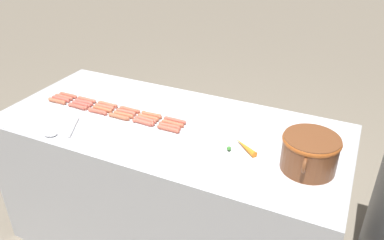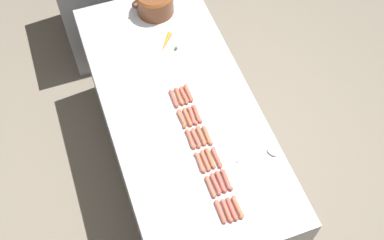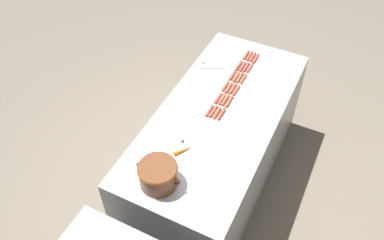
{
  "view_description": "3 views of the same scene",
  "coord_description": "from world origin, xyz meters",
  "px_view_note": "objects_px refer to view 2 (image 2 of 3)",
  "views": [
    {
      "loc": [
        1.65,
        0.92,
        2.0
      ],
      "look_at": [
        0.03,
        0.16,
        0.99
      ],
      "focal_mm": 35.54,
      "sensor_mm": 36.0,
      "label": 1
    },
    {
      "loc": [
        -0.49,
        -1.61,
        3.3
      ],
      "look_at": [
        0.01,
        -0.21,
        1.01
      ],
      "focal_mm": 44.35,
      "sensor_mm": 36.0,
      "label": 2
    },
    {
      "loc": [
        -0.78,
        2.06,
        3.13
      ],
      "look_at": [
        0.14,
        0.22,
        0.96
      ],
      "focal_mm": 37.01,
      "sensor_mm": 36.0,
      "label": 3
    }
  ],
  "objects_px": {
    "hot_dog_8": "(205,161)",
    "bean_pot": "(155,1)",
    "hot_dog_15": "(201,136)",
    "hot_dog_23": "(188,93)",
    "hot_dog_10": "(187,117)",
    "hot_dog_17": "(184,95)",
    "hot_dog_2": "(200,163)",
    "hot_dog_20": "(217,158)",
    "hot_dog_9": "(196,138)",
    "hot_dog_6": "(227,211)",
    "hot_dog_0": "(220,212)",
    "hot_dog_3": "(190,139)",
    "hot_dog_5": "(174,99)",
    "hot_dog_11": "(179,96)",
    "hot_dog_1": "(210,187)",
    "hot_dog_16": "(192,116)",
    "hot_dog_18": "(238,207)",
    "hot_dog_19": "(226,180)",
    "serving_spoon": "(265,151)",
    "hot_dog_12": "(232,209)",
    "hot_dog_7": "(216,184)",
    "hot_dog_13": "(221,182)",
    "hot_dog_4": "(182,119)",
    "hot_dog_14": "(210,158)",
    "hot_dog_21": "(207,135)",
    "carrot": "(166,43)",
    "hot_dog_22": "(197,114)"
  },
  "relations": [
    {
      "from": "hot_dog_18",
      "to": "hot_dog_21",
      "type": "distance_m",
      "value": 0.47
    },
    {
      "from": "hot_dog_15",
      "to": "hot_dog_23",
      "type": "relative_size",
      "value": 1.0
    },
    {
      "from": "hot_dog_9",
      "to": "hot_dog_6",
      "type": "bearing_deg",
      "value": -89.84
    },
    {
      "from": "hot_dog_4",
      "to": "hot_dog_9",
      "type": "relative_size",
      "value": 1.0
    },
    {
      "from": "hot_dog_22",
      "to": "bean_pot",
      "type": "height_order",
      "value": "bean_pot"
    },
    {
      "from": "hot_dog_19",
      "to": "hot_dog_20",
      "type": "bearing_deg",
      "value": 90.03
    },
    {
      "from": "hot_dog_17",
      "to": "hot_dog_5",
      "type": "bearing_deg",
      "value": -177.45
    },
    {
      "from": "hot_dog_5",
      "to": "hot_dog_23",
      "type": "distance_m",
      "value": 0.1
    },
    {
      "from": "hot_dog_18",
      "to": "hot_dog_10",
      "type": "bearing_deg",
      "value": 95.61
    },
    {
      "from": "hot_dog_0",
      "to": "hot_dog_8",
      "type": "xyz_separation_m",
      "value": [
        0.03,
        0.31,
        0.0
      ]
    },
    {
      "from": "hot_dog_5",
      "to": "hot_dog_23",
      "type": "relative_size",
      "value": 1.0
    },
    {
      "from": "hot_dog_20",
      "to": "hot_dog_15",
      "type": "bearing_deg",
      "value": 101.12
    },
    {
      "from": "hot_dog_16",
      "to": "hot_dog_17",
      "type": "distance_m",
      "value": 0.16
    },
    {
      "from": "hot_dog_2",
      "to": "hot_dog_5",
      "type": "bearing_deg",
      "value": 89.94
    },
    {
      "from": "hot_dog_2",
      "to": "hot_dog_17",
      "type": "distance_m",
      "value": 0.48
    },
    {
      "from": "hot_dog_5",
      "to": "hot_dog_15",
      "type": "relative_size",
      "value": 1.0
    },
    {
      "from": "hot_dog_2",
      "to": "hot_dog_19",
      "type": "bearing_deg",
      "value": -56.07
    },
    {
      "from": "hot_dog_8",
      "to": "bean_pot",
      "type": "height_order",
      "value": "bean_pot"
    },
    {
      "from": "hot_dog_18",
      "to": "hot_dog_3",
      "type": "bearing_deg",
      "value": 101.35
    },
    {
      "from": "serving_spoon",
      "to": "hot_dog_14",
      "type": "bearing_deg",
      "value": 169.19
    },
    {
      "from": "hot_dog_19",
      "to": "hot_dog_7",
      "type": "bearing_deg",
      "value": -176.68
    },
    {
      "from": "hot_dog_0",
      "to": "hot_dog_6",
      "type": "bearing_deg",
      "value": -11.6
    },
    {
      "from": "hot_dog_7",
      "to": "hot_dog_16",
      "type": "xyz_separation_m",
      "value": [
        0.03,
        0.47,
        0.0
      ]
    },
    {
      "from": "hot_dog_16",
      "to": "serving_spoon",
      "type": "bearing_deg",
      "value": -49.36
    },
    {
      "from": "hot_dog_7",
      "to": "hot_dog_10",
      "type": "xyz_separation_m",
      "value": [
        -0.0,
        0.47,
        0.0
      ]
    },
    {
      "from": "hot_dog_3",
      "to": "hot_dog_17",
      "type": "relative_size",
      "value": 1.0
    },
    {
      "from": "hot_dog_6",
      "to": "hot_dog_16",
      "type": "xyz_separation_m",
      "value": [
        0.03,
        0.63,
        0.0
      ]
    },
    {
      "from": "hot_dog_8",
      "to": "hot_dog_3",
      "type": "bearing_deg",
      "value": 101.31
    },
    {
      "from": "hot_dog_9",
      "to": "hot_dog_19",
      "type": "relative_size",
      "value": 1.0
    },
    {
      "from": "hot_dog_8",
      "to": "hot_dog_12",
      "type": "height_order",
      "value": "same"
    },
    {
      "from": "hot_dog_0",
      "to": "hot_dog_17",
      "type": "xyz_separation_m",
      "value": [
        0.07,
        0.79,
        0.0
      ]
    },
    {
      "from": "hot_dog_10",
      "to": "hot_dog_17",
      "type": "relative_size",
      "value": 1.0
    },
    {
      "from": "hot_dog_19",
      "to": "hot_dog_5",
      "type": "bearing_deg",
      "value": 99.17
    },
    {
      "from": "hot_dog_1",
      "to": "hot_dog_20",
      "type": "bearing_deg",
      "value": 58.21
    },
    {
      "from": "hot_dog_10",
      "to": "hot_dog_15",
      "type": "bearing_deg",
      "value": -77.58
    },
    {
      "from": "hot_dog_5",
      "to": "hot_dog_23",
      "type": "bearing_deg",
      "value": 5.65
    },
    {
      "from": "hot_dog_13",
      "to": "hot_dog_23",
      "type": "relative_size",
      "value": 1.0
    },
    {
      "from": "hot_dog_16",
      "to": "hot_dog_23",
      "type": "height_order",
      "value": "same"
    },
    {
      "from": "hot_dog_6",
      "to": "hot_dog_1",
      "type": "bearing_deg",
      "value": 101.6
    },
    {
      "from": "hot_dog_4",
      "to": "hot_dog_14",
      "type": "bearing_deg",
      "value": -78.09
    },
    {
      "from": "hot_dog_4",
      "to": "carrot",
      "type": "xyz_separation_m",
      "value": [
        0.1,
        0.6,
        0.0
      ]
    },
    {
      "from": "hot_dog_18",
      "to": "hot_dog_23",
      "type": "xyz_separation_m",
      "value": [
        0.0,
        0.8,
        0.0
      ]
    },
    {
      "from": "hot_dog_17",
      "to": "hot_dog_20",
      "type": "relative_size",
      "value": 1.0
    },
    {
      "from": "hot_dog_16",
      "to": "serving_spoon",
      "type": "xyz_separation_m",
      "value": [
        0.31,
        -0.37,
        -0.0
      ]
    },
    {
      "from": "hot_dog_11",
      "to": "hot_dog_18",
      "type": "bearing_deg",
      "value": -85.64
    },
    {
      "from": "hot_dog_5",
      "to": "hot_dog_11",
      "type": "relative_size",
      "value": 1.0
    },
    {
      "from": "hot_dog_23",
      "to": "hot_dog_2",
      "type": "bearing_deg",
      "value": -101.75
    },
    {
      "from": "hot_dog_6",
      "to": "hot_dog_23",
      "type": "xyz_separation_m",
      "value": [
        0.07,
        0.8,
        0.0
      ]
    },
    {
      "from": "hot_dog_2",
      "to": "hot_dog_20",
      "type": "xyz_separation_m",
      "value": [
        0.1,
        -0.0,
        0.0
      ]
    },
    {
      "from": "hot_dog_23",
      "to": "hot_dog_11",
      "type": "bearing_deg",
      "value": -175.49
    }
  ]
}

